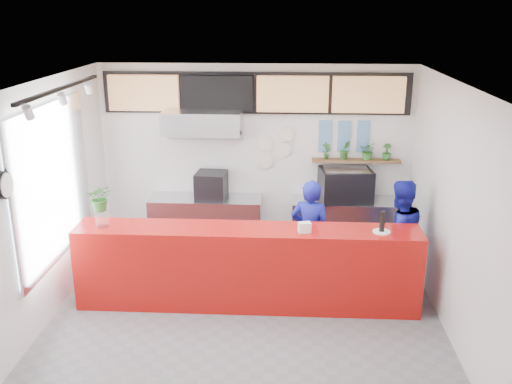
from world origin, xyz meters
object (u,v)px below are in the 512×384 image
at_px(staff_center, 310,234).
at_px(espresso_machine, 345,185).
at_px(pepper_mill, 382,221).
at_px(service_counter, 247,267).
at_px(staff_right, 398,236).
at_px(panini_oven, 211,185).

bearing_deg(staff_center, espresso_machine, -98.95).
bearing_deg(espresso_machine, pepper_mill, -89.45).
xyz_separation_m(service_counter, espresso_machine, (1.43, 1.80, 0.60)).
relative_size(service_counter, staff_right, 2.79).
bearing_deg(staff_center, service_counter, 54.84).
height_order(panini_oven, espresso_machine, espresso_machine).
relative_size(panini_oven, staff_right, 0.29).
xyz_separation_m(service_counter, panini_oven, (-0.70, 1.80, 0.56)).
xyz_separation_m(espresso_machine, pepper_mill, (0.29, -1.84, 0.09)).
distance_m(service_counter, pepper_mill, 1.86).
bearing_deg(espresso_machine, panini_oven, 171.64).
bearing_deg(staff_right, staff_center, -24.26).
distance_m(service_counter, staff_right, 2.15).
bearing_deg(service_counter, staff_center, 37.09).
height_order(service_counter, pepper_mill, pepper_mill).
bearing_deg(panini_oven, staff_center, -32.32).
height_order(staff_center, staff_right, staff_right).
height_order(panini_oven, staff_center, staff_center).
xyz_separation_m(service_counter, staff_right, (2.06, 0.58, 0.26)).
distance_m(panini_oven, espresso_machine, 2.13).
distance_m(staff_center, pepper_mill, 1.20).
bearing_deg(panini_oven, pepper_mill, -32.69).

